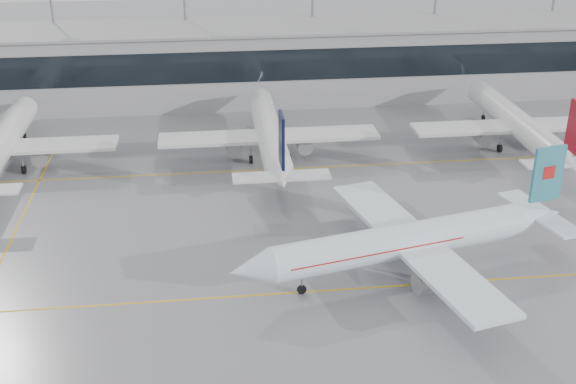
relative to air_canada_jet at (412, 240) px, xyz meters
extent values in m
plane|color=gray|center=(-11.11, -2.44, -3.60)|extent=(320.00, 320.00, 0.00)
cube|color=gold|center=(-11.11, -2.44, -3.60)|extent=(120.00, 0.25, 0.01)
cube|color=gold|center=(-11.11, 27.56, -3.60)|extent=(120.00, 0.25, 0.01)
cube|color=gold|center=(-41.11, 12.56, -3.60)|extent=(0.25, 60.00, 0.01)
cube|color=#97979B|center=(-11.11, 59.56, 2.40)|extent=(180.00, 15.00, 12.00)
cube|color=black|center=(-11.11, 52.01, 3.90)|extent=(180.00, 0.20, 5.00)
cube|color=gray|center=(-11.11, 59.56, 8.60)|extent=(182.00, 16.00, 0.40)
cylinder|color=gray|center=(-44.11, 65.56, 7.40)|extent=(0.50, 0.50, 22.00)
cylinder|color=gray|center=(-22.11, 65.56, 7.40)|extent=(0.50, 0.50, 22.00)
cylinder|color=gray|center=(-0.11, 65.56, 7.40)|extent=(0.50, 0.50, 22.00)
cylinder|color=gray|center=(21.89, 65.56, 7.40)|extent=(0.50, 0.50, 22.00)
cylinder|color=gray|center=(43.89, 65.56, 7.40)|extent=(0.50, 0.50, 22.00)
cylinder|color=white|center=(-1.25, -0.30, 0.08)|extent=(26.65, 9.49, 3.48)
cone|color=white|center=(-16.12, -3.80, 0.08)|extent=(4.69, 4.31, 3.48)
cone|color=white|center=(14.40, 3.40, 0.08)|extent=(6.25, 4.68, 3.48)
cube|color=white|center=(0.21, 0.05, -0.32)|extent=(11.47, 29.16, 0.45)
cube|color=white|center=(14.59, 3.44, 0.38)|extent=(5.27, 11.41, 0.25)
cube|color=teal|center=(14.79, 3.49, 4.80)|extent=(3.58, 1.17, 5.94)
cylinder|color=gray|center=(0.82, -4.74, -1.82)|extent=(3.99, 2.87, 2.10)
cylinder|color=gray|center=(-1.38, 4.61, -1.82)|extent=(3.99, 2.87, 2.10)
cylinder|color=gray|center=(-11.26, -2.66, -2.41)|extent=(0.20, 0.20, 1.50)
cylinder|color=black|center=(-11.26, -2.66, -3.15)|extent=(0.94, 0.50, 0.90)
cylinder|color=gray|center=(1.78, -2.25, -2.31)|extent=(0.24, 0.24, 1.50)
cylinder|color=black|center=(1.78, -2.25, -3.05)|extent=(1.17, 0.69, 1.10)
cylinder|color=gray|center=(0.58, 2.81, -2.31)|extent=(0.24, 0.24, 1.50)
cylinder|color=black|center=(0.58, 2.81, -3.05)|extent=(1.17, 0.69, 1.10)
cube|color=#B70F0F|center=(14.79, 3.49, 5.03)|extent=(1.47, 0.76, 1.40)
cube|color=#B70F0F|center=(-4.17, -0.98, 0.28)|extent=(18.33, 7.56, 0.12)
cylinder|color=silver|center=(-46.11, 32.56, 0.20)|extent=(3.59, 27.36, 3.59)
cone|color=silver|center=(-46.11, 48.24, 0.20)|extent=(3.59, 4.00, 3.59)
cube|color=silver|center=(-46.11, 31.06, -0.20)|extent=(29.64, 5.00, 0.45)
cylinder|color=gray|center=(-41.31, 31.56, -1.70)|extent=(2.10, 3.60, 2.10)
cylinder|color=gray|center=(-46.11, 43.24, -2.38)|extent=(0.20, 0.20, 1.56)
cylinder|color=black|center=(-46.11, 43.24, -3.15)|extent=(0.30, 0.90, 0.90)
cylinder|color=gray|center=(-43.51, 30.06, -2.28)|extent=(0.24, 0.24, 1.56)
cylinder|color=black|center=(-43.51, 30.06, -3.05)|extent=(0.45, 1.10, 1.10)
cylinder|color=silver|center=(-11.11, 32.56, 0.20)|extent=(3.59, 27.36, 3.59)
cone|color=silver|center=(-11.11, 48.24, 0.20)|extent=(3.59, 4.00, 3.59)
cone|color=silver|center=(-11.11, 16.08, 0.20)|extent=(3.59, 5.60, 3.59)
cube|color=silver|center=(-11.11, 31.06, -0.20)|extent=(29.64, 5.00, 0.45)
cube|color=silver|center=(-11.11, 15.88, 0.50)|extent=(11.40, 2.80, 0.25)
cube|color=black|center=(-11.11, 15.68, 5.05)|extent=(0.35, 3.60, 6.12)
cylinder|color=gray|center=(-15.91, 31.56, -1.70)|extent=(2.10, 3.60, 2.10)
cylinder|color=gray|center=(-6.31, 31.56, -1.70)|extent=(2.10, 3.60, 2.10)
cylinder|color=gray|center=(-11.11, 43.24, -2.38)|extent=(0.20, 0.20, 1.56)
cylinder|color=black|center=(-11.11, 43.24, -3.15)|extent=(0.30, 0.90, 0.90)
cylinder|color=gray|center=(-13.71, 30.06, -2.28)|extent=(0.24, 0.24, 1.56)
cylinder|color=black|center=(-13.71, 30.06, -3.05)|extent=(0.45, 1.10, 1.10)
cylinder|color=gray|center=(-8.51, 30.06, -2.28)|extent=(0.24, 0.24, 1.56)
cylinder|color=black|center=(-8.51, 30.06, -3.05)|extent=(0.45, 1.10, 1.10)
cylinder|color=silver|center=(23.89, 32.56, 0.20)|extent=(3.59, 27.36, 3.59)
cone|color=silver|center=(23.89, 48.24, 0.20)|extent=(3.59, 4.00, 3.59)
cone|color=silver|center=(23.89, 16.08, 0.20)|extent=(3.59, 5.60, 3.59)
cube|color=silver|center=(23.89, 31.06, -0.20)|extent=(29.64, 5.00, 0.45)
cube|color=silver|center=(23.89, 15.88, 0.50)|extent=(11.40, 2.80, 0.25)
cube|color=maroon|center=(23.89, 15.68, 5.05)|extent=(0.35, 3.60, 6.12)
cylinder|color=gray|center=(19.09, 31.56, -1.70)|extent=(2.10, 3.60, 2.10)
cylinder|color=gray|center=(28.69, 31.56, -1.70)|extent=(2.10, 3.60, 2.10)
cylinder|color=gray|center=(23.89, 43.24, -2.38)|extent=(0.20, 0.20, 1.56)
cylinder|color=black|center=(23.89, 43.24, -3.15)|extent=(0.30, 0.90, 0.90)
cylinder|color=gray|center=(21.29, 30.06, -2.28)|extent=(0.24, 0.24, 1.56)
cylinder|color=black|center=(21.29, 30.06, -3.05)|extent=(0.45, 1.10, 1.10)
cylinder|color=gray|center=(26.49, 30.06, -2.28)|extent=(0.24, 0.24, 1.56)
cylinder|color=black|center=(26.49, 30.06, -3.05)|extent=(0.45, 1.10, 1.10)
camera|label=1|loc=(-19.42, -60.15, 34.01)|focal=45.00mm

